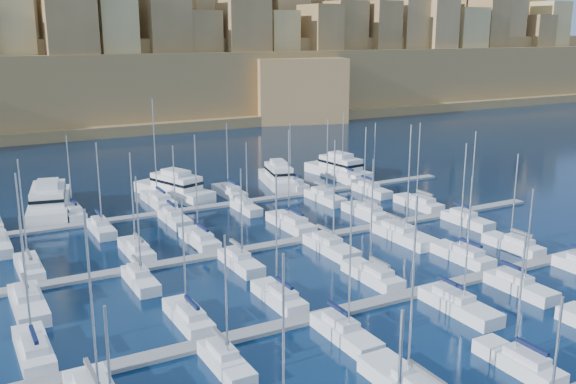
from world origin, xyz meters
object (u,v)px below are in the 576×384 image
motor_yacht_b (175,188)px  motor_yacht_d (339,168)px  motor_yacht_a (49,200)px  motor_yacht_c (278,177)px

motor_yacht_b → motor_yacht_d: size_ratio=1.06×
motor_yacht_a → motor_yacht_d: (54.32, -1.85, 0.00)m
motor_yacht_b → motor_yacht_c: (19.67, -1.25, -0.00)m
motor_yacht_a → motor_yacht_d: same height
motor_yacht_d → motor_yacht_c: bearing=-176.5°
motor_yacht_c → motor_yacht_d: same height
motor_yacht_b → motor_yacht_c: size_ratio=1.19×
motor_yacht_b → motor_yacht_a: bearing=175.9°
motor_yacht_a → motor_yacht_b: bearing=-4.1°
motor_yacht_a → motor_yacht_d: size_ratio=1.26×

